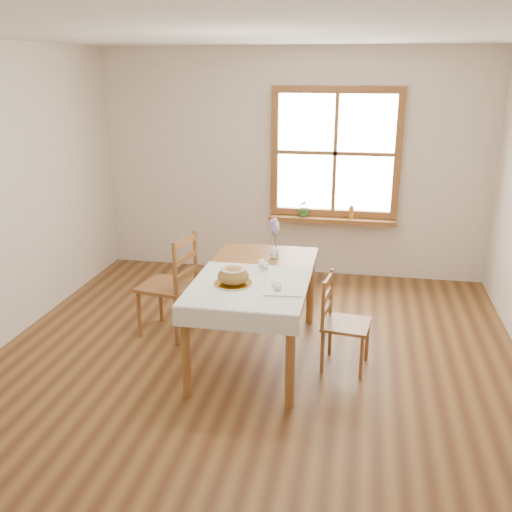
{
  "coord_description": "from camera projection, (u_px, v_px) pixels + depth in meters",
  "views": [
    {
      "loc": [
        0.83,
        -4.06,
        2.37
      ],
      "look_at": [
        0.0,
        0.3,
        0.9
      ],
      "focal_mm": 40.0,
      "sensor_mm": 36.0,
      "label": 1
    }
  ],
  "objects": [
    {
      "name": "ground",
      "position": [
        249.0,
        371.0,
        4.67
      ],
      "size": [
        5.0,
        5.0,
        0.0
      ],
      "primitive_type": "plane",
      "color": "brown",
      "rests_on": "ground"
    },
    {
      "name": "room_walls",
      "position": [
        248.0,
        163.0,
        4.14
      ],
      "size": [
        4.6,
        5.1,
        2.65
      ],
      "color": "beige",
      "rests_on": "ground"
    },
    {
      "name": "window",
      "position": [
        335.0,
        153.0,
        6.43
      ],
      "size": [
        1.46,
        0.08,
        1.46
      ],
      "color": "#935E2D",
      "rests_on": "ground"
    },
    {
      "name": "window_sill",
      "position": [
        332.0,
        220.0,
        6.61
      ],
      "size": [
        1.46,
        0.2,
        0.05
      ],
      "color": "#935E2D",
      "rests_on": "ground"
    },
    {
      "name": "dining_table",
      "position": [
        256.0,
        283.0,
        4.74
      ],
      "size": [
        0.9,
        1.6,
        0.75
      ],
      "color": "#935E2D",
      "rests_on": "ground"
    },
    {
      "name": "table_linen",
      "position": [
        249.0,
        286.0,
        4.43
      ],
      "size": [
        0.91,
        0.99,
        0.01
      ],
      "primitive_type": "cube",
      "color": "white",
      "rests_on": "dining_table"
    },
    {
      "name": "chair_left",
      "position": [
        167.0,
        284.0,
        5.22
      ],
      "size": [
        0.54,
        0.53,
        0.96
      ],
      "primitive_type": null,
      "rotation": [
        0.0,
        0.0,
        -1.76
      ],
      "color": "#935E2D",
      "rests_on": "ground"
    },
    {
      "name": "chair_right",
      "position": [
        346.0,
        323.0,
        4.63
      ],
      "size": [
        0.43,
        0.42,
        0.79
      ],
      "primitive_type": null,
      "rotation": [
        0.0,
        0.0,
        1.44
      ],
      "color": "#935E2D",
      "rests_on": "ground"
    },
    {
      "name": "bread_plate",
      "position": [
        233.0,
        283.0,
        4.44
      ],
      "size": [
        0.37,
        0.37,
        0.02
      ],
      "primitive_type": "cylinder",
      "rotation": [
        0.0,
        0.0,
        -0.33
      ],
      "color": "white",
      "rests_on": "table_linen"
    },
    {
      "name": "bread_loaf",
      "position": [
        233.0,
        274.0,
        4.42
      ],
      "size": [
        0.25,
        0.25,
        0.14
      ],
      "primitive_type": "ellipsoid",
      "color": "#A27639",
      "rests_on": "bread_plate"
    },
    {
      "name": "egg_napkin",
      "position": [
        283.0,
        290.0,
        4.32
      ],
      "size": [
        0.32,
        0.28,
        0.01
      ],
      "primitive_type": "cube",
      "rotation": [
        0.0,
        0.0,
        0.11
      ],
      "color": "white",
      "rests_on": "table_linen"
    },
    {
      "name": "eggs",
      "position": [
        283.0,
        286.0,
        4.31
      ],
      "size": [
        0.24,
        0.23,
        0.05
      ],
      "primitive_type": null,
      "rotation": [
        0.0,
        0.0,
        0.11
      ],
      "color": "silver",
      "rests_on": "egg_napkin"
    },
    {
      "name": "salt_shaker",
      "position": [
        265.0,
        267.0,
        4.7
      ],
      "size": [
        0.06,
        0.06,
        0.09
      ],
      "primitive_type": "cylinder",
      "rotation": [
        0.0,
        0.0,
        0.26
      ],
      "color": "white",
      "rests_on": "table_linen"
    },
    {
      "name": "pepper_shaker",
      "position": [
        262.0,
        265.0,
        4.74
      ],
      "size": [
        0.07,
        0.07,
        0.1
      ],
      "primitive_type": "cylinder",
      "rotation": [
        0.0,
        0.0,
        -0.23
      ],
      "color": "white",
      "rests_on": "table_linen"
    },
    {
      "name": "flower_vase",
      "position": [
        274.0,
        253.0,
        5.08
      ],
      "size": [
        0.1,
        0.1,
        0.09
      ],
      "primitive_type": "cylinder",
      "rotation": [
        0.0,
        0.0,
        0.25
      ],
      "color": "white",
      "rests_on": "dining_table"
    },
    {
      "name": "lavender_bouquet",
      "position": [
        275.0,
        234.0,
        5.02
      ],
      "size": [
        0.14,
        0.14,
        0.26
      ],
      "primitive_type": null,
      "color": "#8561AC",
      "rests_on": "flower_vase"
    },
    {
      "name": "potted_plant",
      "position": [
        305.0,
        209.0,
        6.63
      ],
      "size": [
        0.21,
        0.23,
        0.17
      ],
      "primitive_type": "imported",
      "rotation": [
        0.0,
        0.0,
        0.09
      ],
      "color": "#336A2A",
      "rests_on": "window_sill"
    },
    {
      "name": "amber_bottle",
      "position": [
        351.0,
        212.0,
        6.54
      ],
      "size": [
        0.06,
        0.06,
        0.16
      ],
      "primitive_type": "cylinder",
      "rotation": [
        0.0,
        0.0,
        0.14
      ],
      "color": "#A66C1E",
      "rests_on": "window_sill"
    }
  ]
}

